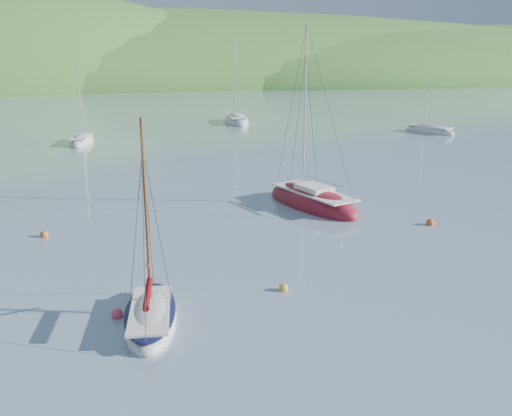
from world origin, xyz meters
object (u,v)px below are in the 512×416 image
object	(u,v)px
distant_sloop_a	(82,142)
sloop_red	(312,203)
daysailer_white	(151,317)
distant_sloop_b	(236,121)
distant_sloop_d	(430,131)

from	to	relation	value
distant_sloop_a	sloop_red	bearing A→B (deg)	-54.28
daysailer_white	sloop_red	bearing A→B (deg)	57.80
daysailer_white	distant_sloop_b	world-z (taller)	distant_sloop_b
distant_sloop_a	distant_sloop_b	size ratio (longest dim) A/B	0.76
daysailer_white	distant_sloop_d	bearing A→B (deg)	56.04
distant_sloop_a	distant_sloop_d	xyz separation A→B (m)	(41.50, -3.17, 0.00)
distant_sloop_d	distant_sloop_a	bearing A→B (deg)	150.91
distant_sloop_b	daysailer_white	bearing A→B (deg)	-102.76
daysailer_white	distant_sloop_a	bearing A→B (deg)	102.53
sloop_red	distant_sloop_b	bearing A→B (deg)	65.72
daysailer_white	sloop_red	xyz separation A→B (m)	(12.03, 13.99, 0.03)
distant_sloop_d	sloop_red	bearing A→B (deg)	-158.03
sloop_red	distant_sloop_d	bearing A→B (deg)	29.51
distant_sloop_b	distant_sloop_d	size ratio (longest dim) A/B	1.28
distant_sloop_a	distant_sloop_d	distance (m)	41.62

